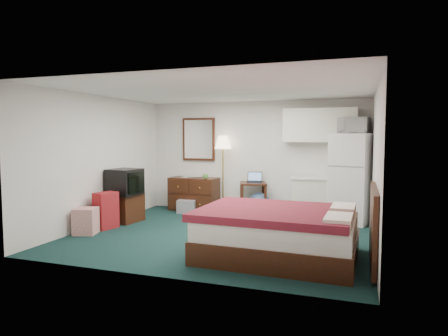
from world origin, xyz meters
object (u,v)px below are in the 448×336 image
at_px(floor_lamp, 223,174).
at_px(tv_stand, 125,208).
at_px(desk, 253,198).
at_px(dresser, 194,194).
at_px(suitcase, 106,210).
at_px(bed, 278,234).
at_px(kitchen_counter, 310,199).
at_px(fridge, 352,178).

xyz_separation_m(floor_lamp, tv_stand, (-1.52, -1.67, -0.59)).
height_order(floor_lamp, desk, floor_lamp).
distance_m(dresser, suitcase, 2.39).
relative_size(dresser, floor_lamp, 0.65).
bearing_deg(floor_lamp, dresser, -174.21).
height_order(bed, suitcase, bed).
bearing_deg(bed, suitcase, 169.94).
xyz_separation_m(kitchen_counter, bed, (-0.09, -2.89, -0.08)).
height_order(kitchen_counter, suitcase, kitchen_counter).
relative_size(floor_lamp, kitchen_counter, 2.08).
bearing_deg(desk, floor_lamp, 152.08).
bearing_deg(fridge, suitcase, -135.05).
xyz_separation_m(floor_lamp, fridge, (2.82, -0.27, 0.02)).
bearing_deg(tv_stand, floor_lamp, 55.51).
height_order(bed, tv_stand, bed).
relative_size(desk, tv_stand, 1.17).
relative_size(floor_lamp, bed, 0.81).
distance_m(desk, fridge, 2.14).
xyz_separation_m(fridge, suitcase, (-4.32, -2.05, -0.55)).
relative_size(bed, tv_stand, 3.52).
height_order(desk, fridge, fridge).
distance_m(dresser, kitchen_counter, 2.67).
xyz_separation_m(dresser, bed, (2.58, -2.96, -0.04)).
bearing_deg(tv_stand, dresser, 70.41).
relative_size(kitchen_counter, bed, 0.39).
xyz_separation_m(dresser, suitcase, (-0.81, -2.25, -0.04)).
height_order(kitchen_counter, fridge, fridge).
bearing_deg(floor_lamp, fridge, -5.45).
xyz_separation_m(dresser, tv_stand, (-0.83, -1.60, -0.10)).
bearing_deg(desk, tv_stand, -164.31).
bearing_deg(bed, desk, 113.17).
height_order(floor_lamp, suitcase, floor_lamp).
relative_size(desk, fridge, 0.40).
relative_size(floor_lamp, tv_stand, 2.86).
relative_size(bed, suitcase, 3.13).
distance_m(floor_lamp, tv_stand, 2.33).
distance_m(dresser, fridge, 3.55).
distance_m(bed, tv_stand, 3.67).
xyz_separation_m(desk, kitchen_counter, (1.24, -0.02, 0.06)).
height_order(kitchen_counter, bed, kitchen_counter).
height_order(tv_stand, suitcase, suitcase).
xyz_separation_m(desk, fridge, (2.07, -0.15, 0.53)).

